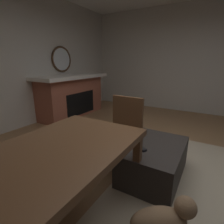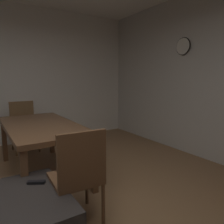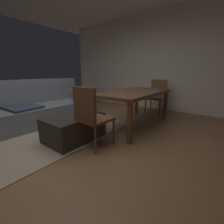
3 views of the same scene
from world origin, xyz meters
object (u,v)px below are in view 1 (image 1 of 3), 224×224
object	(u,v)px
dining_table	(33,171)
small_dog	(163,219)
dining_chair_west	(123,129)
ottoman_coffee_table	(154,161)
round_wall_mirror	(62,59)
tv_remote	(141,148)
fireplace	(72,95)

from	to	relation	value
dining_table	small_dog	xyz separation A→B (m)	(-0.52, 0.76, -0.48)
dining_chair_west	small_dog	bearing A→B (deg)	44.08
ottoman_coffee_table	dining_chair_west	size ratio (longest dim) A/B	1.00
round_wall_mirror	dining_table	world-z (taller)	round_wall_mirror
round_wall_mirror	tv_remote	world-z (taller)	round_wall_mirror
tv_remote	dining_chair_west	size ratio (longest dim) A/B	0.17
ottoman_coffee_table	dining_table	bearing A→B (deg)	-19.33
fireplace	ottoman_coffee_table	xyz separation A→B (m)	(1.44, 2.64, -0.32)
round_wall_mirror	dining_table	xyz separation A→B (m)	(2.71, 2.48, -0.76)
fireplace	dining_chair_west	bearing A→B (deg)	57.43
ottoman_coffee_table	small_dog	bearing A→B (deg)	22.93
fireplace	small_dog	size ratio (longest dim) A/B	4.09
tv_remote	dining_table	distance (m)	1.17
fireplace	small_dog	distance (m)	3.69
dining_table	dining_chair_west	world-z (taller)	dining_chair_west
ottoman_coffee_table	dining_chair_west	xyz separation A→B (m)	(-0.04, -0.44, 0.32)
dining_chair_west	tv_remote	bearing A→B (deg)	57.55
round_wall_mirror	small_dog	bearing A→B (deg)	56.03
small_dog	fireplace	bearing A→B (deg)	-126.47
fireplace	round_wall_mirror	xyz separation A→B (m)	(0.00, -0.29, 0.89)
fireplace	dining_table	world-z (taller)	fireplace
round_wall_mirror	ottoman_coffee_table	xyz separation A→B (m)	(1.44, 2.93, -1.22)
round_wall_mirror	dining_chair_west	distance (m)	3.00
ottoman_coffee_table	tv_remote	xyz separation A→B (m)	(0.17, -0.11, 0.22)
tv_remote	ottoman_coffee_table	bearing A→B (deg)	175.95
fireplace	round_wall_mirror	world-z (taller)	round_wall_mirror
small_dog	dining_chair_west	bearing A→B (deg)	-135.92
round_wall_mirror	tv_remote	bearing A→B (deg)	60.17
ottoman_coffee_table	dining_chair_west	distance (m)	0.54
dining_table	dining_chair_west	bearing A→B (deg)	179.80
tv_remote	dining_chair_west	distance (m)	0.40
fireplace	small_dog	xyz separation A→B (m)	(2.18, 2.95, -0.35)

